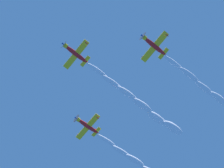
# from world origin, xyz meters

# --- Properties ---
(airplane_lead) EXTENTS (6.47, 6.84, 2.35)m
(airplane_lead) POSITION_xyz_m (2.44, -2.87, 78.52)
(airplane_lead) COLOR red
(airplane_left_wingman) EXTENTS (6.49, 6.77, 2.64)m
(airplane_left_wingman) POSITION_xyz_m (-14.06, 0.36, 77.24)
(airplane_left_wingman) COLOR red
(airplane_right_wingman) EXTENTS (6.54, 6.84, 2.38)m
(airplane_right_wingman) POSITION_xyz_m (-0.52, -20.22, 76.55)
(airplane_right_wingman) COLOR red
(smoke_trail_lead) EXTENTS (23.88, 18.18, 3.29)m
(smoke_trail_lead) POSITION_xyz_m (-13.82, -15.11, 77.16)
(smoke_trail_lead) COLOR white
(smoke_trail_left_wingman) EXTENTS (24.05, 18.25, 3.33)m
(smoke_trail_left_wingman) POSITION_xyz_m (-30.52, -11.90, 75.90)
(smoke_trail_left_wingman) COLOR white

